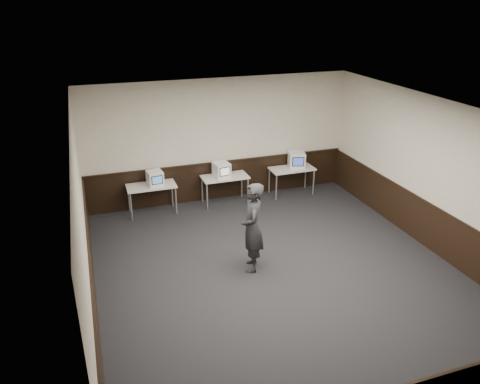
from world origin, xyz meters
name	(u,v)px	position (x,y,z in m)	size (l,w,h in m)	color
floor	(279,274)	(0.00, 0.00, 0.00)	(8.00, 8.00, 0.00)	black
ceiling	(285,114)	(0.00, 0.00, 3.20)	(8.00, 8.00, 0.00)	white
back_wall	(220,140)	(0.00, 4.00, 1.60)	(7.00, 7.00, 0.00)	beige
front_wall	(428,340)	(0.00, -4.00, 1.60)	(7.00, 7.00, 0.00)	beige
left_wall	(83,228)	(-3.50, 0.00, 1.60)	(8.00, 8.00, 0.00)	beige
right_wall	(438,178)	(3.50, 0.00, 1.60)	(8.00, 8.00, 0.00)	beige
wainscot_back	(221,180)	(0.00, 3.98, 0.50)	(6.98, 0.04, 1.00)	black
wainscot_left	(93,285)	(-3.48, 0.00, 0.50)	(0.04, 7.98, 1.00)	black
wainscot_right	(428,225)	(3.48, 0.00, 0.50)	(0.04, 7.98, 1.00)	black
wainscot_rail	(221,162)	(0.00, 3.96, 1.02)	(6.98, 0.06, 0.04)	black
desk_left	(151,188)	(-1.90, 3.60, 0.68)	(1.20, 0.60, 0.75)	silver
desk_center	(225,179)	(0.00, 3.60, 0.68)	(1.20, 0.60, 0.75)	silver
desk_right	(292,171)	(1.90, 3.60, 0.68)	(1.20, 0.60, 0.75)	silver
emac_left	(155,178)	(-1.80, 3.58, 0.93)	(0.41, 0.43, 0.37)	white
emac_center	(222,170)	(-0.09, 3.59, 0.94)	(0.43, 0.45, 0.38)	white
emac_right	(297,160)	(2.04, 3.63, 0.96)	(0.52, 0.54, 0.42)	white
person	(252,228)	(-0.43, 0.38, 0.91)	(0.67, 0.44, 1.83)	#222327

